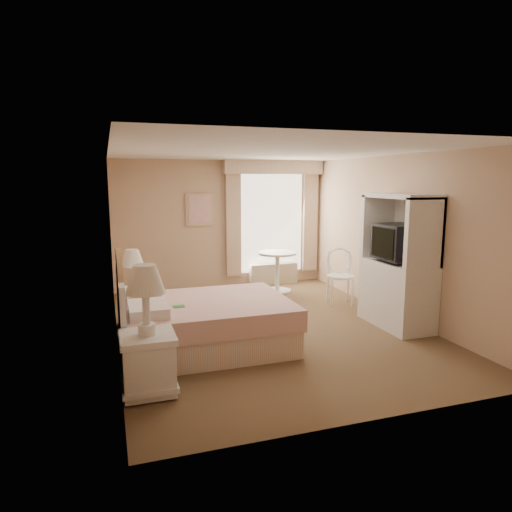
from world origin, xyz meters
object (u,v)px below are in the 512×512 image
object	(u,v)px
round_table	(277,265)
armoire	(398,272)
cafe_chair	(340,271)
bed	(198,322)
nightstand_far	(134,298)
nightstand_near	(148,347)

from	to	relation	value
round_table	armoire	bearing A→B (deg)	-69.45
cafe_chair	round_table	bearing A→B (deg)	141.41
round_table	armoire	world-z (taller)	armoire
bed	cafe_chair	world-z (taller)	bed
bed	round_table	world-z (taller)	bed
bed	armoire	distance (m)	2.97
round_table	armoire	distance (m)	2.65
cafe_chair	armoire	world-z (taller)	armoire
bed	cafe_chair	bearing A→B (deg)	26.69
nightstand_far	armoire	distance (m)	3.85
nightstand_near	nightstand_far	xyz separation A→B (m)	(0.00, 2.25, -0.07)
round_table	armoire	xyz separation A→B (m)	(0.93, -2.47, 0.29)
nightstand_far	armoire	world-z (taller)	armoire
armoire	cafe_chair	bearing A→B (deg)	97.76
cafe_chair	nightstand_near	bearing A→B (deg)	-127.22
bed	nightstand_far	bearing A→B (deg)	121.64
nightstand_near	cafe_chair	xyz separation A→B (m)	(3.47, 2.46, 0.07)
nightstand_near	cafe_chair	size ratio (longest dim) A/B	1.35
round_table	cafe_chair	world-z (taller)	cafe_chair
bed	armoire	world-z (taller)	armoire
bed	round_table	distance (m)	3.19
bed	nightstand_near	bearing A→B (deg)	-123.53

